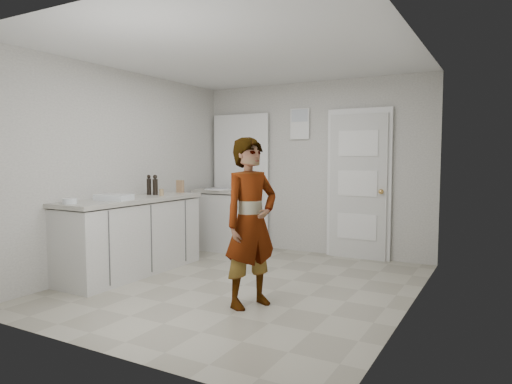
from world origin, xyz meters
The scene contains 12 objects.
ground centered at (0.00, 0.00, 0.00)m, with size 4.00×4.00×0.00m, color gray.
room_shell centered at (-0.17, 1.95, 1.02)m, with size 4.00×4.00×4.00m.
main_counter centered at (-1.45, -0.20, 0.43)m, with size 0.64×1.96×0.93m.
side_counter centered at (-1.25, 1.55, 0.43)m, with size 0.84×0.61×0.93m.
person centered at (0.41, -0.56, 0.80)m, with size 0.58×0.38×1.60m, color silver.
cake_mix_box centered at (-1.42, 0.70, 1.01)m, with size 0.10×0.05×0.17m, color #9E774F.
spice_jar centered at (-1.31, 0.18, 0.97)m, with size 0.06×0.06×0.09m, color tan.
oil_cruet_a centered at (-1.47, 0.24, 1.05)m, with size 0.07×0.07×0.26m.
oil_cruet_b centered at (-1.55, 0.22, 1.05)m, with size 0.06×0.06×0.26m.
baking_dish centered at (-1.40, -0.53, 0.95)m, with size 0.42×0.33×0.07m.
egg_bowl centered at (-1.50, -1.04, 0.95)m, with size 0.15×0.15×0.06m.
papers centered at (-1.26, 1.39, 0.93)m, with size 0.25×0.32×0.01m, color white.
Camera 1 is at (2.52, -4.25, 1.42)m, focal length 32.00 mm.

